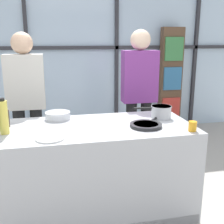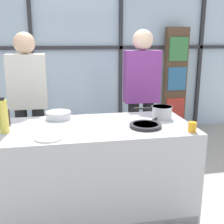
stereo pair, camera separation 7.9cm
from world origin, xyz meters
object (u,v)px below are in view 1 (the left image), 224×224
saucepan (161,112)px  oil_bottle (3,117)px  frying_pan (146,125)px  pepper_grinder (6,118)px  spectator_center_left (139,91)px  mixing_bowl (58,115)px  juice_glass_near (193,126)px  spectator_far_left (26,98)px  white_plate (50,138)px

saucepan → oil_bottle: 1.52m
oil_bottle → frying_pan: bearing=-2.8°
frying_pan → saucepan: saucepan is taller
pepper_grinder → spectator_center_left: bearing=26.0°
saucepan → mixing_bowl: bearing=169.7°
spectator_center_left → pepper_grinder: bearing=26.0°
frying_pan → oil_bottle: size_ratio=1.41×
spectator_center_left → oil_bottle: spectator_center_left is taller
spectator_center_left → juice_glass_near: bearing=95.2°
spectator_far_left → oil_bottle: size_ratio=5.60×
frying_pan → oil_bottle: oil_bottle is taller
spectator_far_left → juice_glass_near: (1.51, -1.22, -0.07)m
spectator_far_left → mixing_bowl: spectator_far_left is taller
pepper_grinder → saucepan: bearing=-0.9°
saucepan → white_plate: (-1.12, -0.40, -0.06)m
saucepan → spectator_center_left: bearing=89.5°
spectator_far_left → oil_bottle: 0.95m
spectator_center_left → juice_glass_near: (0.11, -1.22, -0.10)m
spectator_center_left → pepper_grinder: spectator_center_left is taller
spectator_far_left → pepper_grinder: bearing=80.7°
spectator_center_left → mixing_bowl: bearing=28.8°
frying_pan → mixing_bowl: bearing=151.7°
spectator_far_left → white_plate: spectator_far_left is taller
frying_pan → mixing_bowl: size_ratio=1.74×
frying_pan → white_plate: bearing=-169.7°
white_plate → oil_bottle: bearing=149.8°
oil_bottle → white_plate: bearing=-30.2°
spectator_center_left → pepper_grinder: (-1.52, -0.74, -0.06)m
spectator_far_left → spectator_center_left: spectator_center_left is taller
spectator_far_left → oil_bottle: (-0.11, -0.95, 0.03)m
white_plate → pepper_grinder: (-0.39, 0.43, 0.08)m
spectator_far_left → saucepan: bearing=151.2°
oil_bottle → saucepan: bearing=6.9°
mixing_bowl → pepper_grinder: bearing=-160.5°
frying_pan → saucepan: bearing=45.3°
pepper_grinder → juice_glass_near: size_ratio=2.15×
mixing_bowl → oil_bottle: oil_bottle is taller
saucepan → spectator_far_left: bearing=151.2°
pepper_grinder → oil_bottle: bearing=-87.2°
spectator_center_left → oil_bottle: size_ratio=5.72×
oil_bottle → pepper_grinder: size_ratio=1.65×
white_plate → juice_glass_near: bearing=-2.4°
spectator_far_left → juice_glass_near: size_ratio=19.91×
mixing_bowl → oil_bottle: (-0.46, -0.37, 0.11)m
frying_pan → juice_glass_near: size_ratio=5.01×
spectator_center_left → mixing_bowl: spectator_center_left is taller
white_plate → pepper_grinder: pepper_grinder is taller
frying_pan → juice_glass_near: (0.36, -0.21, 0.03)m
spectator_center_left → frying_pan: size_ratio=4.06×
oil_bottle → pepper_grinder: oil_bottle is taller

